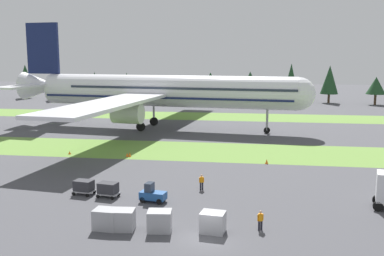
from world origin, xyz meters
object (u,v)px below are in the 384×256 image
(uld_container_3, at_px, (213,222))
(cargo_dolly_lead, at_px, (108,189))
(airliner, at_px, (158,91))
(taxiway_marker_3, at_px, (127,155))
(ground_crew_loader, at_px, (202,182))
(uld_container_2, at_px, (106,219))
(uld_container_0, at_px, (123,220))
(taxiway_marker_2, at_px, (130,154))
(uld_container_1, at_px, (160,221))
(taxiway_marker_0, at_px, (70,153))
(cargo_dolly_second, at_px, (84,186))
(ground_crew_marshaller, at_px, (260,220))
(taxiway_marker_1, at_px, (267,161))
(baggage_tug, at_px, (152,194))

(uld_container_3, bearing_deg, cargo_dolly_lead, 146.43)
(airliner, distance_m, taxiway_marker_3, 26.60)
(airliner, relative_size, ground_crew_loader, 43.26)
(airliner, xyz_separation_m, uld_container_2, (7.33, -52.60, -6.79))
(airliner, bearing_deg, uld_container_2, 14.74)
(uld_container_0, relative_size, taxiway_marker_2, 2.97)
(uld_container_1, distance_m, taxiway_marker_3, 29.00)
(taxiway_marker_0, bearing_deg, cargo_dolly_second, -62.43)
(airliner, height_order, uld_container_1, airliner)
(airliner, relative_size, taxiway_marker_0, 164.15)
(ground_crew_marshaller, relative_size, ground_crew_loader, 1.00)
(ground_crew_marshaller, relative_size, uld_container_2, 0.87)
(cargo_dolly_second, bearing_deg, uld_container_0, 48.13)
(cargo_dolly_second, height_order, taxiway_marker_1, cargo_dolly_second)
(uld_container_2, bearing_deg, uld_container_0, 1.40)
(cargo_dolly_lead, height_order, taxiway_marker_1, cargo_dolly_lead)
(taxiway_marker_1, distance_m, taxiway_marker_2, 19.80)
(ground_crew_marshaller, height_order, uld_container_1, uld_container_1)
(uld_container_0, bearing_deg, baggage_tug, 83.94)
(uld_container_3, bearing_deg, uld_container_1, -174.61)
(cargo_dolly_lead, distance_m, taxiway_marker_1, 23.94)
(uld_container_2, bearing_deg, uld_container_3, 3.77)
(uld_container_3, distance_m, taxiway_marker_3, 30.58)
(uld_container_0, bearing_deg, cargo_dolly_lead, 116.33)
(airliner, xyz_separation_m, cargo_dolly_second, (1.77, -43.68, -6.74))
(ground_crew_loader, bearing_deg, taxiway_marker_0, 125.62)
(cargo_dolly_lead, height_order, taxiway_marker_0, cargo_dolly_lead)
(cargo_dolly_lead, bearing_deg, taxiway_marker_2, -160.71)
(ground_crew_loader, xyz_separation_m, taxiway_marker_2, (-12.44, 14.68, -0.61))
(taxiway_marker_1, bearing_deg, taxiway_marker_3, 175.83)
(baggage_tug, bearing_deg, airliner, -158.14)
(ground_crew_loader, distance_m, taxiway_marker_1, 15.13)
(baggage_tug, bearing_deg, uld_container_3, 54.34)
(ground_crew_marshaller, xyz_separation_m, taxiway_marker_0, (-28.24, 25.79, -0.72))
(cargo_dolly_lead, relative_size, taxiway_marker_2, 3.60)
(cargo_dolly_second, distance_m, uld_container_1, 13.42)
(ground_crew_loader, height_order, taxiway_marker_0, ground_crew_loader)
(airliner, distance_m, taxiway_marker_2, 26.62)
(uld_container_2, xyz_separation_m, uld_container_3, (9.09, 0.60, -0.00))
(uld_container_1, height_order, uld_container_2, uld_container_1)
(uld_container_3, distance_m, taxiway_marker_1, 25.49)
(ground_crew_loader, bearing_deg, uld_container_0, -132.71)
(uld_container_3, relative_size, taxiway_marker_0, 4.36)
(taxiway_marker_2, bearing_deg, taxiway_marker_0, 177.95)
(cargo_dolly_second, distance_m, ground_crew_loader, 12.68)
(airliner, height_order, cargo_dolly_lead, airliner)
(airliner, relative_size, uld_container_1, 37.64)
(cargo_dolly_second, xyz_separation_m, uld_container_1, (10.18, -8.74, -0.03))
(uld_container_2, distance_m, taxiway_marker_1, 29.17)
(taxiway_marker_2, bearing_deg, ground_crew_loader, -49.72)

